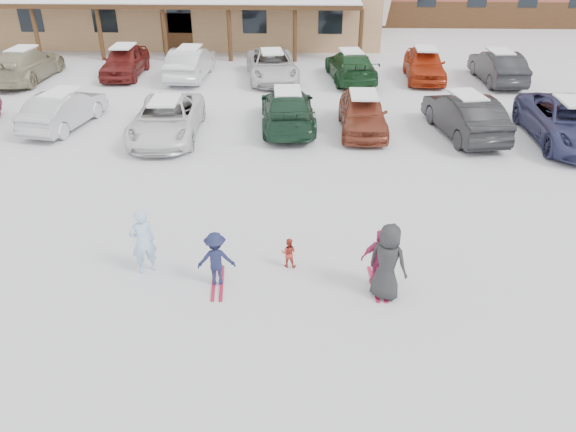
{
  "coord_description": "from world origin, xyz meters",
  "views": [
    {
      "loc": [
        0.71,
        -10.91,
        7.56
      ],
      "look_at": [
        0.3,
        1.0,
        1.0
      ],
      "focal_mm": 35.0,
      "sensor_mm": 36.0,
      "label": 1
    }
  ],
  "objects_px": {
    "parked_car_5": "(464,115)",
    "parked_car_11": "(351,66)",
    "toddler_red": "(289,253)",
    "parked_car_7": "(25,65)",
    "parked_car_10": "(272,66)",
    "child_magenta": "(380,258)",
    "adult_skier": "(143,241)",
    "parked_car_4": "(363,113)",
    "parked_car_2": "(167,119)",
    "child_navy": "(216,259)",
    "parked_car_8": "(125,61)",
    "parked_car_1": "(64,110)",
    "parked_car_6": "(569,122)",
    "parked_car_13": "(498,67)",
    "parked_car_12": "(424,64)",
    "parked_car_9": "(190,63)",
    "parked_car_3": "(288,109)",
    "bystander_dark": "(388,262)"
  },
  "relations": [
    {
      "from": "parked_car_1",
      "to": "parked_car_13",
      "type": "relative_size",
      "value": 0.93
    },
    {
      "from": "parked_car_1",
      "to": "parked_car_2",
      "type": "xyz_separation_m",
      "value": [
        4.23,
        -0.94,
        0.01
      ]
    },
    {
      "from": "parked_car_9",
      "to": "parked_car_12",
      "type": "distance_m",
      "value": 11.66
    },
    {
      "from": "parked_car_4",
      "to": "parked_car_7",
      "type": "xyz_separation_m",
      "value": [
        -16.07,
        6.73,
        0.05
      ]
    },
    {
      "from": "parked_car_11",
      "to": "toddler_red",
      "type": "bearing_deg",
      "value": 74.17
    },
    {
      "from": "toddler_red",
      "to": "parked_car_2",
      "type": "relative_size",
      "value": 0.15
    },
    {
      "from": "toddler_red",
      "to": "parked_car_3",
      "type": "relative_size",
      "value": 0.15
    },
    {
      "from": "toddler_red",
      "to": "parked_car_10",
      "type": "height_order",
      "value": "parked_car_10"
    },
    {
      "from": "parked_car_2",
      "to": "parked_car_3",
      "type": "height_order",
      "value": "parked_car_3"
    },
    {
      "from": "child_navy",
      "to": "parked_car_8",
      "type": "xyz_separation_m",
      "value": [
        -7.28,
        17.9,
        0.09
      ]
    },
    {
      "from": "adult_skier",
      "to": "bystander_dark",
      "type": "height_order",
      "value": "bystander_dark"
    },
    {
      "from": "bystander_dark",
      "to": "parked_car_1",
      "type": "relative_size",
      "value": 0.42
    },
    {
      "from": "child_magenta",
      "to": "parked_car_10",
      "type": "bearing_deg",
      "value": -81.8
    },
    {
      "from": "parked_car_3",
      "to": "parked_car_10",
      "type": "distance_m",
      "value": 6.97
    },
    {
      "from": "bystander_dark",
      "to": "parked_car_3",
      "type": "distance_m",
      "value": 11.17
    },
    {
      "from": "toddler_red",
      "to": "parked_car_4",
      "type": "bearing_deg",
      "value": -97.58
    },
    {
      "from": "bystander_dark",
      "to": "parked_car_9",
      "type": "bearing_deg",
      "value": -33.5
    },
    {
      "from": "parked_car_7",
      "to": "bystander_dark",
      "type": "bearing_deg",
      "value": 133.39
    },
    {
      "from": "parked_car_3",
      "to": "parked_car_11",
      "type": "distance_m",
      "value": 7.48
    },
    {
      "from": "child_magenta",
      "to": "parked_car_5",
      "type": "height_order",
      "value": "parked_car_5"
    },
    {
      "from": "parked_car_2",
      "to": "parked_car_13",
      "type": "height_order",
      "value": "parked_car_13"
    },
    {
      "from": "child_magenta",
      "to": "parked_car_12",
      "type": "xyz_separation_m",
      "value": [
        4.12,
        17.64,
        0.06
      ]
    },
    {
      "from": "parked_car_5",
      "to": "parked_car_13",
      "type": "distance_m",
      "value": 8.22
    },
    {
      "from": "parked_car_12",
      "to": "parked_car_7",
      "type": "bearing_deg",
      "value": -174.19
    },
    {
      "from": "parked_car_11",
      "to": "parked_car_6",
      "type": "bearing_deg",
      "value": 124.72
    },
    {
      "from": "parked_car_3",
      "to": "parked_car_7",
      "type": "distance_m",
      "value": 14.64
    },
    {
      "from": "child_magenta",
      "to": "parked_car_10",
      "type": "height_order",
      "value": "child_magenta"
    },
    {
      "from": "parked_car_1",
      "to": "parked_car_8",
      "type": "xyz_separation_m",
      "value": [
        0.16,
        7.65,
        0.05
      ]
    },
    {
      "from": "adult_skier",
      "to": "child_magenta",
      "type": "relative_size",
      "value": 1.15
    },
    {
      "from": "parked_car_1",
      "to": "parked_car_6",
      "type": "xyz_separation_m",
      "value": [
        18.92,
        -0.99,
        0.08
      ]
    },
    {
      "from": "parked_car_9",
      "to": "child_magenta",
      "type": "bearing_deg",
      "value": 116.12
    },
    {
      "from": "toddler_red",
      "to": "parked_car_10",
      "type": "xyz_separation_m",
      "value": [
        -1.38,
        16.68,
        0.32
      ]
    },
    {
      "from": "parked_car_8",
      "to": "parked_car_11",
      "type": "xyz_separation_m",
      "value": [
        11.4,
        -0.45,
        -0.04
      ]
    },
    {
      "from": "parked_car_1",
      "to": "parked_car_7",
      "type": "distance_m",
      "value": 8.02
    },
    {
      "from": "child_navy",
      "to": "parked_car_8",
      "type": "bearing_deg",
      "value": -73.66
    },
    {
      "from": "toddler_red",
      "to": "parked_car_12",
      "type": "relative_size",
      "value": 0.17
    },
    {
      "from": "parked_car_3",
      "to": "parked_car_4",
      "type": "height_order",
      "value": "parked_car_4"
    },
    {
      "from": "parked_car_6",
      "to": "parked_car_10",
      "type": "height_order",
      "value": "parked_car_6"
    },
    {
      "from": "adult_skier",
      "to": "parked_car_6",
      "type": "height_order",
      "value": "adult_skier"
    },
    {
      "from": "parked_car_7",
      "to": "parked_car_10",
      "type": "xyz_separation_m",
      "value": [
        12.19,
        0.56,
        -0.08
      ]
    },
    {
      "from": "parked_car_8",
      "to": "parked_car_7",
      "type": "bearing_deg",
      "value": -169.0
    },
    {
      "from": "toddler_red",
      "to": "parked_car_7",
      "type": "bearing_deg",
      "value": -42.57
    },
    {
      "from": "parked_car_2",
      "to": "parked_car_7",
      "type": "xyz_separation_m",
      "value": [
        -8.75,
        7.57,
        0.08
      ]
    },
    {
      "from": "parked_car_5",
      "to": "parked_car_11",
      "type": "xyz_separation_m",
      "value": [
        -3.75,
        7.58,
        -0.06
      ]
    },
    {
      "from": "toddler_red",
      "to": "parked_car_6",
      "type": "distance_m",
      "value": 13.04
    },
    {
      "from": "adult_skier",
      "to": "parked_car_6",
      "type": "bearing_deg",
      "value": -178.18
    },
    {
      "from": "toddler_red",
      "to": "parked_car_6",
      "type": "height_order",
      "value": "parked_car_6"
    },
    {
      "from": "parked_car_11",
      "to": "parked_car_5",
      "type": "bearing_deg",
      "value": 109.06
    },
    {
      "from": "parked_car_4",
      "to": "child_magenta",
      "type": "bearing_deg",
      "value": -92.5
    },
    {
      "from": "parked_car_7",
      "to": "adult_skier",
      "type": "bearing_deg",
      "value": 122.83
    }
  ]
}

